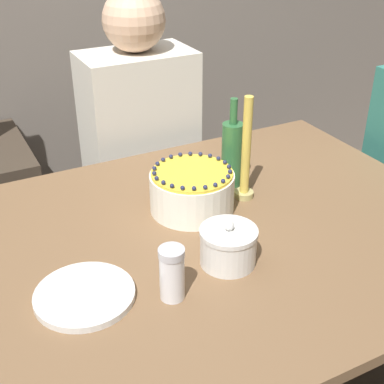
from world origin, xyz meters
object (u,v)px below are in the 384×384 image
object	(u,v)px
cake	(192,191)
candle	(246,158)
person_man_blue_shirt	(142,175)
bottle	(232,153)
sugar_bowl	(228,246)
sugar_shaker	(172,273)

from	to	relation	value
cake	candle	size ratio (longest dim) A/B	0.76
cake	person_man_blue_shirt	distance (m)	0.65
cake	candle	world-z (taller)	candle
candle	bottle	bearing A→B (deg)	84.95
sugar_bowl	person_man_blue_shirt	world-z (taller)	person_man_blue_shirt
sugar_shaker	person_man_blue_shirt	xyz separation A→B (m)	(0.30, 0.91, -0.26)
cake	sugar_bowl	size ratio (longest dim) A/B	1.69
cake	sugar_bowl	world-z (taller)	cake
candle	person_man_blue_shirt	distance (m)	0.69
candle	person_man_blue_shirt	bearing A→B (deg)	97.20
bottle	person_man_blue_shirt	size ratio (longest dim) A/B	0.22
sugar_bowl	sugar_shaker	bearing A→B (deg)	-163.26
cake	sugar_bowl	bearing A→B (deg)	-98.27
cake	candle	bearing A→B (deg)	-3.06
candle	sugar_bowl	bearing A→B (deg)	-129.08
sugar_bowl	person_man_blue_shirt	size ratio (longest dim) A/B	0.11
sugar_bowl	bottle	world-z (taller)	bottle
cake	person_man_blue_shirt	size ratio (longest dim) A/B	0.19
person_man_blue_shirt	cake	bearing A→B (deg)	81.56
cake	sugar_bowl	distance (m)	0.26
cake	candle	xyz separation A→B (m)	(0.16, -0.01, 0.07)
sugar_shaker	bottle	xyz separation A→B (m)	(0.38, 0.39, 0.04)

